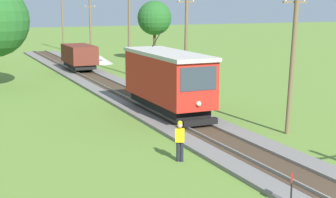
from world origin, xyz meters
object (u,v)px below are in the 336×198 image
(freight_car, at_px, (79,56))
(trackside_signal_marker, at_px, (291,189))
(utility_pole_near_tram, at_px, (293,59))
(gravel_pile, at_px, (100,60))
(utility_pole_mid, at_px, (186,42))
(track_worker, at_px, (180,139))
(utility_pole_distant, at_px, (91,29))
(utility_pole_horizon, at_px, (62,19))
(tree_left_near, at_px, (154,18))
(red_tram, at_px, (168,79))
(utility_pole_far, at_px, (129,31))

(freight_car, xyz_separation_m, trackside_signal_marker, (-1.97, -35.81, -0.89))
(utility_pole_near_tram, height_order, gravel_pile, utility_pole_near_tram)
(utility_pole_mid, relative_size, track_worker, 4.28)
(freight_car, xyz_separation_m, track_worker, (-3.18, -29.71, -0.57))
(trackside_signal_marker, relative_size, track_worker, 0.66)
(utility_pole_distant, xyz_separation_m, trackside_signal_marker, (-5.86, -45.75, -2.92))
(utility_pole_near_tram, bearing_deg, utility_pole_horizon, 90.00)
(freight_car, height_order, utility_pole_distant, utility_pole_distant)
(gravel_pile, bearing_deg, trackside_signal_marker, -97.86)
(trackside_signal_marker, relative_size, tree_left_near, 0.17)
(utility_pole_near_tram, xyz_separation_m, trackside_signal_marker, (-5.86, -7.97, -3.24))
(utility_pole_mid, distance_m, utility_pole_horizon, 40.18)
(utility_pole_distant, relative_size, tree_left_near, 1.02)
(red_tram, relative_size, gravel_pile, 2.99)
(utility_pole_far, xyz_separation_m, track_worker, (-7.08, -26.29, -3.08))
(utility_pole_far, relative_size, tree_left_near, 1.16)
(red_tram, bearing_deg, utility_pole_mid, 55.37)
(utility_pole_near_tram, relative_size, gravel_pile, 2.67)
(utility_pole_distant, bearing_deg, gravel_pile, -91.34)
(utility_pole_far, distance_m, track_worker, 27.40)
(utility_pole_horizon, bearing_deg, trackside_signal_marker, -95.54)
(trackside_signal_marker, xyz_separation_m, tree_left_near, (12.30, 41.94, 4.22))
(utility_pole_far, xyz_separation_m, gravel_pile, (-0.09, 9.40, -3.61))
(utility_pole_horizon, bearing_deg, utility_pole_near_tram, -90.00)
(utility_pole_far, relative_size, gravel_pile, 2.78)
(utility_pole_horizon, bearing_deg, gravel_pile, -90.28)
(trackside_signal_marker, bearing_deg, tree_left_near, 73.66)
(red_tram, height_order, gravel_pile, red_tram)
(trackside_signal_marker, bearing_deg, utility_pole_far, 79.74)
(utility_pole_horizon, bearing_deg, track_worker, -97.42)
(track_worker, distance_m, tree_left_near, 38.49)
(utility_pole_far, relative_size, trackside_signal_marker, 6.73)
(utility_pole_near_tram, relative_size, tree_left_near, 1.11)
(utility_pole_far, bearing_deg, utility_pole_mid, -90.00)
(utility_pole_near_tram, relative_size, utility_pole_distant, 1.09)
(trackside_signal_marker, relative_size, gravel_pile, 0.41)
(utility_pole_mid, height_order, utility_pole_far, utility_pole_far)
(red_tram, relative_size, freight_car, 1.64)
(utility_pole_mid, height_order, utility_pole_horizon, utility_pole_horizon)
(tree_left_near, bearing_deg, freight_car, -149.34)
(utility_pole_distant, bearing_deg, freight_car, -111.41)
(utility_pole_near_tram, distance_m, track_worker, 7.88)
(red_tram, relative_size, utility_pole_horizon, 1.02)
(utility_pole_horizon, distance_m, track_worker, 54.90)
(utility_pole_mid, relative_size, trackside_signal_marker, 6.47)
(utility_pole_near_tram, distance_m, trackside_signal_marker, 10.41)
(utility_pole_horizon, distance_m, tree_left_near, 19.60)
(gravel_pile, xyz_separation_m, track_worker, (-6.98, -35.69, 0.53))
(gravel_pile, height_order, track_worker, track_worker)
(utility_pole_near_tram, height_order, tree_left_near, utility_pole_near_tram)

